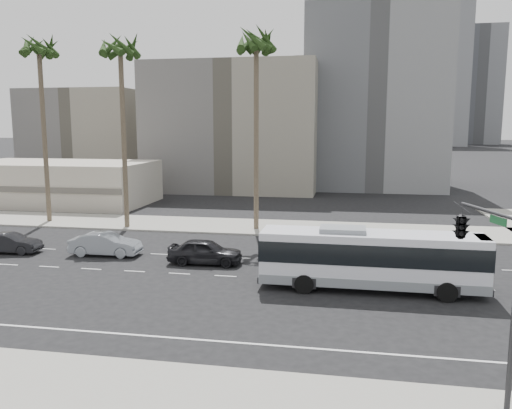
% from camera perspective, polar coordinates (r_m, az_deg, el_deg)
% --- Properties ---
extents(ground, '(700.00, 700.00, 0.00)m').
position_cam_1_polar(ground, '(31.41, 1.95, -8.31)').
color(ground, black).
rests_on(ground, ground).
extents(sidewalk_north, '(120.00, 7.00, 0.15)m').
position_cam_1_polar(sidewalk_north, '(46.33, 4.71, -2.66)').
color(sidewalk_north, gray).
rests_on(sidewalk_north, ground).
extents(commercial_low, '(22.00, 12.16, 5.00)m').
position_cam_1_polar(commercial_low, '(65.75, -21.31, 2.28)').
color(commercial_low, '#B6AC9B').
rests_on(commercial_low, ground).
extents(midrise_beige_west, '(24.00, 18.00, 18.00)m').
position_cam_1_polar(midrise_beige_west, '(76.48, -2.12, 8.57)').
color(midrise_beige_west, slate).
rests_on(midrise_beige_west, ground).
extents(midrise_gray_center, '(20.00, 20.00, 26.00)m').
position_cam_1_polar(midrise_gray_center, '(81.90, 13.04, 11.17)').
color(midrise_gray_center, slate).
rests_on(midrise_gray_center, ground).
extents(midrise_beige_far, '(18.00, 16.00, 15.00)m').
position_cam_1_polar(midrise_beige_far, '(90.25, -17.89, 7.23)').
color(midrise_beige_far, slate).
rests_on(midrise_beige_far, ground).
extents(civic_tower, '(42.00, 42.00, 129.00)m').
position_cam_1_polar(civic_tower, '(281.36, 9.15, 14.67)').
color(civic_tower, beige).
rests_on(civic_tower, ground).
extents(highrise_right, '(26.00, 26.00, 70.00)m').
position_cam_1_polar(highrise_right, '(264.16, 19.59, 13.85)').
color(highrise_right, '#525459').
rests_on(highrise_right, ground).
extents(highrise_far, '(22.00, 22.00, 60.00)m').
position_cam_1_polar(highrise_far, '(297.82, 23.45, 12.03)').
color(highrise_far, '#525459').
rests_on(highrise_far, ground).
extents(city_bus, '(12.45, 3.05, 3.57)m').
position_cam_1_polar(city_bus, '(29.59, 12.72, -5.82)').
color(city_bus, silver).
rests_on(city_bus, ground).
extents(car_a, '(2.19, 5.08, 1.71)m').
position_cam_1_polar(car_a, '(34.67, -5.71, -5.25)').
color(car_a, black).
rests_on(car_a, ground).
extents(car_b, '(1.97, 5.12, 1.67)m').
position_cam_1_polar(car_b, '(38.28, -16.48, -4.26)').
color(car_b, '#8C929A').
rests_on(car_b, ground).
extents(car_c, '(1.92, 4.58, 1.47)m').
position_cam_1_polar(car_c, '(41.59, -25.84, -3.90)').
color(car_c, black).
rests_on(car_c, ground).
extents(traffic_signal, '(3.05, 4.17, 6.56)m').
position_cam_1_polar(traffic_signal, '(19.60, 22.46, -2.93)').
color(traffic_signal, '#262628').
rests_on(traffic_signal, ground).
extents(palm_near, '(5.16, 5.16, 17.37)m').
position_cam_1_polar(palm_near, '(45.22, 0.02, 17.04)').
color(palm_near, brown).
rests_on(palm_near, ground).
extents(palm_mid, '(5.58, 5.58, 17.21)m').
position_cam_1_polar(palm_mid, '(47.58, -14.94, 16.03)').
color(palm_mid, brown).
rests_on(palm_mid, ground).
extents(palm_far, '(5.11, 5.11, 17.55)m').
position_cam_1_polar(palm_far, '(52.99, -23.11, 15.37)').
color(palm_far, brown).
rests_on(palm_far, ground).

